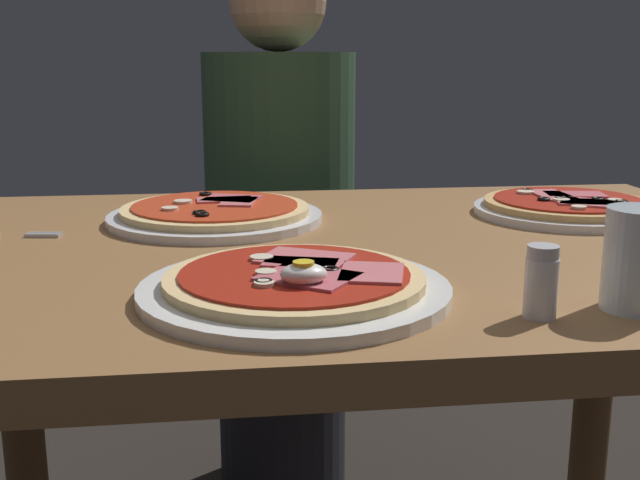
{
  "coord_description": "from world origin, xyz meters",
  "views": [
    {
      "loc": [
        -0.17,
        -0.96,
        0.97
      ],
      "look_at": [
        -0.06,
        -0.11,
        0.77
      ],
      "focal_mm": 43.93,
      "sensor_mm": 36.0,
      "label": 1
    }
  ],
  "objects_px": {
    "pizza_foreground": "(295,284)",
    "pizza_across_left": "(568,207)",
    "pizza_across_right": "(215,213)",
    "dining_table": "(354,331)",
    "water_glass_far": "(638,266)",
    "salt_shaker": "(541,282)",
    "diner_person": "(281,249)"
  },
  "relations": [
    {
      "from": "pizza_across_left",
      "to": "water_glass_far",
      "type": "relative_size",
      "value": 2.88
    },
    {
      "from": "water_glass_far",
      "to": "salt_shaker",
      "type": "xyz_separation_m",
      "value": [
        -0.1,
        -0.01,
        -0.01
      ]
    },
    {
      "from": "pizza_foreground",
      "to": "water_glass_far",
      "type": "xyz_separation_m",
      "value": [
        0.31,
        -0.08,
        0.03
      ]
    },
    {
      "from": "water_glass_far",
      "to": "diner_person",
      "type": "xyz_separation_m",
      "value": [
        -0.25,
        1.01,
        -0.22
      ]
    },
    {
      "from": "pizza_across_left",
      "to": "salt_shaker",
      "type": "height_order",
      "value": "salt_shaker"
    },
    {
      "from": "pizza_foreground",
      "to": "pizza_across_left",
      "type": "height_order",
      "value": "pizza_foreground"
    },
    {
      "from": "pizza_across_left",
      "to": "water_glass_far",
      "type": "xyz_separation_m",
      "value": [
        -0.13,
        -0.44,
        0.03
      ]
    },
    {
      "from": "dining_table",
      "to": "pizza_across_right",
      "type": "bearing_deg",
      "value": 139.36
    },
    {
      "from": "dining_table",
      "to": "diner_person",
      "type": "distance_m",
      "value": 0.71
    },
    {
      "from": "pizza_foreground",
      "to": "diner_person",
      "type": "bearing_deg",
      "value": 86.57
    },
    {
      "from": "pizza_foreground",
      "to": "diner_person",
      "type": "xyz_separation_m",
      "value": [
        0.06,
        0.93,
        -0.19
      ]
    },
    {
      "from": "pizza_across_left",
      "to": "pizza_across_right",
      "type": "xyz_separation_m",
      "value": [
        -0.52,
        0.02,
        -0.0
      ]
    },
    {
      "from": "dining_table",
      "to": "pizza_across_right",
      "type": "distance_m",
      "value": 0.27
    },
    {
      "from": "water_glass_far",
      "to": "salt_shaker",
      "type": "height_order",
      "value": "water_glass_far"
    },
    {
      "from": "dining_table",
      "to": "pizza_foreground",
      "type": "xyz_separation_m",
      "value": [
        -0.1,
        -0.22,
        0.13
      ]
    },
    {
      "from": "salt_shaker",
      "to": "dining_table",
      "type": "bearing_deg",
      "value": 110.16
    },
    {
      "from": "dining_table",
      "to": "salt_shaker",
      "type": "height_order",
      "value": "salt_shaker"
    },
    {
      "from": "pizza_across_right",
      "to": "dining_table",
      "type": "bearing_deg",
      "value": -40.64
    },
    {
      "from": "pizza_across_right",
      "to": "salt_shaker",
      "type": "relative_size",
      "value": 4.56
    },
    {
      "from": "pizza_across_left",
      "to": "salt_shaker",
      "type": "xyz_separation_m",
      "value": [
        -0.23,
        -0.45,
        0.02
      ]
    },
    {
      "from": "salt_shaker",
      "to": "pizza_foreground",
      "type": "bearing_deg",
      "value": 156.53
    },
    {
      "from": "salt_shaker",
      "to": "diner_person",
      "type": "distance_m",
      "value": 1.05
    },
    {
      "from": "dining_table",
      "to": "salt_shaker",
      "type": "distance_m",
      "value": 0.37
    },
    {
      "from": "dining_table",
      "to": "pizza_across_right",
      "type": "height_order",
      "value": "pizza_across_right"
    },
    {
      "from": "pizza_across_left",
      "to": "water_glass_far",
      "type": "distance_m",
      "value": 0.46
    },
    {
      "from": "water_glass_far",
      "to": "diner_person",
      "type": "bearing_deg",
      "value": 104.21
    },
    {
      "from": "water_glass_far",
      "to": "pizza_across_right",
      "type": "bearing_deg",
      "value": 130.62
    },
    {
      "from": "pizza_foreground",
      "to": "pizza_across_left",
      "type": "xyz_separation_m",
      "value": [
        0.44,
        0.35,
        0.0
      ]
    },
    {
      "from": "pizza_across_right",
      "to": "water_glass_far",
      "type": "height_order",
      "value": "water_glass_far"
    },
    {
      "from": "pizza_across_left",
      "to": "diner_person",
      "type": "distance_m",
      "value": 0.72
    },
    {
      "from": "pizza_across_left",
      "to": "salt_shaker",
      "type": "bearing_deg",
      "value": -117.27
    },
    {
      "from": "pizza_foreground",
      "to": "water_glass_far",
      "type": "distance_m",
      "value": 0.32
    }
  ]
}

